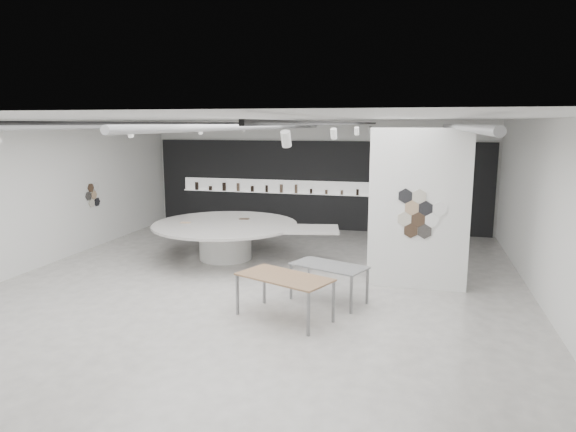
% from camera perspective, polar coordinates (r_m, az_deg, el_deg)
% --- Properties ---
extents(room, '(12.02, 14.02, 3.82)m').
position_cam_1_polar(room, '(11.39, -4.04, 2.04)').
color(room, beige).
rests_on(room, ground).
extents(back_wall_display, '(11.80, 0.27, 3.10)m').
position_cam_1_polar(back_wall_display, '(18.12, 2.98, 3.40)').
color(back_wall_display, black).
rests_on(back_wall_display, ground).
extents(partition_column, '(2.20, 0.38, 3.60)m').
position_cam_1_polar(partition_column, '(11.84, 14.31, 0.72)').
color(partition_column, white).
rests_on(partition_column, ground).
extents(display_island, '(5.57, 4.66, 1.01)m').
position_cam_1_polar(display_island, '(14.20, -6.66, -2.18)').
color(display_island, white).
rests_on(display_island, ground).
extents(sample_table_wood, '(2.00, 1.53, 0.84)m').
position_cam_1_polar(sample_table_wood, '(9.81, -0.41, -7.05)').
color(sample_table_wood, '#836143').
rests_on(sample_table_wood, ground).
extents(sample_table_stone, '(1.72, 1.28, 0.79)m').
position_cam_1_polar(sample_table_stone, '(10.77, 4.56, -5.80)').
color(sample_table_stone, gray).
rests_on(sample_table_stone, ground).
extents(kitchen_counter, '(1.58, 0.68, 1.22)m').
position_cam_1_polar(kitchen_counter, '(17.54, 13.48, -0.73)').
color(kitchen_counter, white).
rests_on(kitchen_counter, ground).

